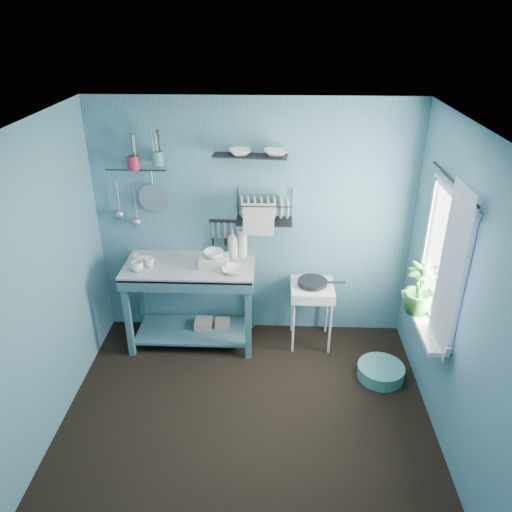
{
  "coord_description": "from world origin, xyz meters",
  "views": [
    {
      "loc": [
        0.21,
        -3.17,
        3.22
      ],
      "look_at": [
        0.05,
        0.85,
        1.2
      ],
      "focal_mm": 35.0,
      "sensor_mm": 36.0,
      "label": 1
    }
  ],
  "objects_px": {
    "mug_mid": "(150,262)",
    "potted_plant": "(420,288)",
    "water_bottle": "(243,243)",
    "utensil_cup_magenta": "(133,163)",
    "soap_bottle": "(233,243)",
    "floor_basin": "(381,372)",
    "work_counter": "(192,303)",
    "mug_left": "(137,267)",
    "mug_right": "(139,259)",
    "utensil_cup_teal": "(158,158)",
    "storage_tin_small": "(223,328)",
    "wash_tub": "(214,261)",
    "dish_rack": "(264,207)",
    "frying_pan": "(313,282)",
    "colander": "(153,198)",
    "hotplate_stand": "(311,314)",
    "storage_tin_large": "(204,329)"
  },
  "relations": [
    {
      "from": "wash_tub",
      "to": "storage_tin_large",
      "type": "xyz_separation_m",
      "value": [
        -0.15,
        0.07,
        -0.86
      ]
    },
    {
      "from": "water_bottle",
      "to": "utensil_cup_magenta",
      "type": "distance_m",
      "value": 1.32
    },
    {
      "from": "water_bottle",
      "to": "utensil_cup_magenta",
      "type": "height_order",
      "value": "utensil_cup_magenta"
    },
    {
      "from": "mug_mid",
      "to": "frying_pan",
      "type": "distance_m",
      "value": 1.63
    },
    {
      "from": "water_bottle",
      "to": "wash_tub",
      "type": "bearing_deg",
      "value": -138.37
    },
    {
      "from": "mug_mid",
      "to": "water_bottle",
      "type": "bearing_deg",
      "value": 17.28
    },
    {
      "from": "mug_mid",
      "to": "utensil_cup_teal",
      "type": "xyz_separation_m",
      "value": [
        0.1,
        0.28,
        0.97
      ]
    },
    {
      "from": "storage_tin_large",
      "to": "storage_tin_small",
      "type": "bearing_deg",
      "value": 8.53
    },
    {
      "from": "mug_left",
      "to": "floor_basin",
      "type": "height_order",
      "value": "mug_left"
    },
    {
      "from": "wash_tub",
      "to": "utensil_cup_magenta",
      "type": "bearing_deg",
      "value": 162.49
    },
    {
      "from": "work_counter",
      "to": "potted_plant",
      "type": "height_order",
      "value": "potted_plant"
    },
    {
      "from": "water_bottle",
      "to": "colander",
      "type": "bearing_deg",
      "value": 177.97
    },
    {
      "from": "storage_tin_large",
      "to": "potted_plant",
      "type": "bearing_deg",
      "value": -19.1
    },
    {
      "from": "mug_left",
      "to": "water_bottle",
      "type": "height_order",
      "value": "water_bottle"
    },
    {
      "from": "mug_right",
      "to": "soap_bottle",
      "type": "relative_size",
      "value": 0.41
    },
    {
      "from": "utensil_cup_teal",
      "to": "storage_tin_large",
      "type": "height_order",
      "value": "utensil_cup_teal"
    },
    {
      "from": "mug_mid",
      "to": "mug_right",
      "type": "height_order",
      "value": "mug_right"
    },
    {
      "from": "frying_pan",
      "to": "dish_rack",
      "type": "height_order",
      "value": "dish_rack"
    },
    {
      "from": "mug_mid",
      "to": "mug_right",
      "type": "distance_m",
      "value": 0.13
    },
    {
      "from": "soap_bottle",
      "to": "frying_pan",
      "type": "bearing_deg",
      "value": -12.11
    },
    {
      "from": "work_counter",
      "to": "mug_left",
      "type": "xyz_separation_m",
      "value": [
        -0.48,
        -0.16,
        0.51
      ]
    },
    {
      "from": "hotplate_stand",
      "to": "floor_basin",
      "type": "relative_size",
      "value": 1.55
    },
    {
      "from": "mug_right",
      "to": "dish_rack",
      "type": "bearing_deg",
      "value": 7.87
    },
    {
      "from": "utensil_cup_magenta",
      "to": "storage_tin_small",
      "type": "bearing_deg",
      "value": -9.83
    },
    {
      "from": "soap_bottle",
      "to": "water_bottle",
      "type": "relative_size",
      "value": 1.07
    },
    {
      "from": "mug_left",
      "to": "hotplate_stand",
      "type": "height_order",
      "value": "mug_left"
    },
    {
      "from": "potted_plant",
      "to": "colander",
      "type": "bearing_deg",
      "value": 160.04
    },
    {
      "from": "soap_bottle",
      "to": "utensil_cup_teal",
      "type": "relative_size",
      "value": 2.3
    },
    {
      "from": "potted_plant",
      "to": "utensil_cup_teal",
      "type": "bearing_deg",
      "value": 160.02
    },
    {
      "from": "soap_bottle",
      "to": "floor_basin",
      "type": "distance_m",
      "value": 1.92
    },
    {
      "from": "work_counter",
      "to": "mug_mid",
      "type": "relative_size",
      "value": 12.97
    },
    {
      "from": "mug_left",
      "to": "mug_right",
      "type": "distance_m",
      "value": 0.16
    },
    {
      "from": "mug_left",
      "to": "utensil_cup_magenta",
      "type": "distance_m",
      "value": 0.99
    },
    {
      "from": "colander",
      "to": "utensil_cup_magenta",
      "type": "bearing_deg",
      "value": -168.89
    },
    {
      "from": "water_bottle",
      "to": "floor_basin",
      "type": "relative_size",
      "value": 0.63
    },
    {
      "from": "wash_tub",
      "to": "water_bottle",
      "type": "xyz_separation_m",
      "value": [
        0.27,
        0.24,
        0.09
      ]
    },
    {
      "from": "mug_left",
      "to": "mug_mid",
      "type": "xyz_separation_m",
      "value": [
        0.1,
        0.1,
        -0.0
      ]
    },
    {
      "from": "mug_right",
      "to": "utensil_cup_magenta",
      "type": "bearing_deg",
      "value": 93.8
    },
    {
      "from": "mug_right",
      "to": "utensil_cup_magenta",
      "type": "relative_size",
      "value": 0.95
    },
    {
      "from": "water_bottle",
      "to": "utensil_cup_magenta",
      "type": "bearing_deg",
      "value": 179.93
    },
    {
      "from": "frying_pan",
      "to": "floor_basin",
      "type": "relative_size",
      "value": 0.67
    },
    {
      "from": "work_counter",
      "to": "storage_tin_small",
      "type": "height_order",
      "value": "work_counter"
    },
    {
      "from": "work_counter",
      "to": "mug_right",
      "type": "relative_size",
      "value": 10.54
    },
    {
      "from": "dish_rack",
      "to": "storage_tin_small",
      "type": "height_order",
      "value": "dish_rack"
    },
    {
      "from": "utensil_cup_magenta",
      "to": "potted_plant",
      "type": "relative_size",
      "value": 0.28
    },
    {
      "from": "wash_tub",
      "to": "mug_left",
      "type": "bearing_deg",
      "value": -169.14
    },
    {
      "from": "soap_bottle",
      "to": "utensil_cup_teal",
      "type": "bearing_deg",
      "value": 178.26
    },
    {
      "from": "hotplate_stand",
      "to": "dish_rack",
      "type": "height_order",
      "value": "dish_rack"
    },
    {
      "from": "mug_mid",
      "to": "potted_plant",
      "type": "xyz_separation_m",
      "value": [
        2.47,
        -0.58,
        0.1
      ]
    },
    {
      "from": "mug_mid",
      "to": "utensil_cup_magenta",
      "type": "distance_m",
      "value": 0.97
    }
  ]
}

